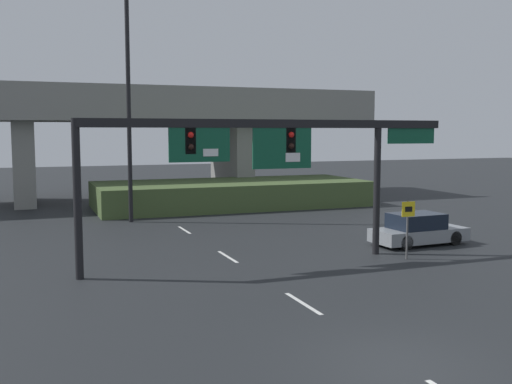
{
  "coord_description": "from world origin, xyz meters",
  "views": [
    {
      "loc": [
        -7.53,
        -10.79,
        5.09
      ],
      "look_at": [
        0.0,
        8.77,
        2.96
      ],
      "focal_mm": 42.0,
      "sensor_mm": 36.0,
      "label": 1
    }
  ],
  "objects_px": {
    "signal_gantry": "(264,147)",
    "highway_light_pole_near": "(128,96)",
    "speed_limit_sign": "(408,221)",
    "parked_sedan_near_right": "(418,230)"
  },
  "relations": [
    {
      "from": "signal_gantry",
      "to": "highway_light_pole_near",
      "type": "height_order",
      "value": "highway_light_pole_near"
    },
    {
      "from": "speed_limit_sign",
      "to": "highway_light_pole_near",
      "type": "relative_size",
      "value": 0.18
    },
    {
      "from": "highway_light_pole_near",
      "to": "parked_sedan_near_right",
      "type": "height_order",
      "value": "highway_light_pole_near"
    },
    {
      "from": "speed_limit_sign",
      "to": "signal_gantry",
      "type": "bearing_deg",
      "value": 166.63
    },
    {
      "from": "signal_gantry",
      "to": "speed_limit_sign",
      "type": "height_order",
      "value": "signal_gantry"
    },
    {
      "from": "signal_gantry",
      "to": "highway_light_pole_near",
      "type": "distance_m",
      "value": 13.18
    },
    {
      "from": "signal_gantry",
      "to": "highway_light_pole_near",
      "type": "xyz_separation_m",
      "value": [
        -3.05,
        12.57,
        2.54
      ]
    },
    {
      "from": "speed_limit_sign",
      "to": "highway_light_pole_near",
      "type": "xyz_separation_m",
      "value": [
        -8.66,
        13.9,
        5.47
      ]
    },
    {
      "from": "signal_gantry",
      "to": "parked_sedan_near_right",
      "type": "distance_m",
      "value": 8.86
    },
    {
      "from": "signal_gantry",
      "to": "parked_sedan_near_right",
      "type": "xyz_separation_m",
      "value": [
        7.92,
        1.13,
        -3.82
      ]
    }
  ]
}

